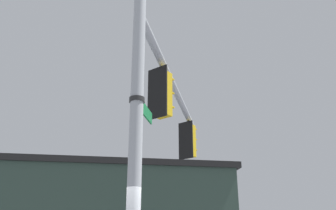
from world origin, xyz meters
TOP-DOWN VIEW (x-y plane):
  - signal_pole at (0.00, 0.00)m, footprint 0.23×0.23m
  - mast_arm at (-1.51, 3.05)m, footprint 3.17×6.17m
  - traffic_light_nearest_pole at (-0.86, 1.77)m, footprint 0.54×0.49m
  - traffic_light_mid_inner at (-2.62, 5.32)m, footprint 0.54×0.49m
  - street_name_sign at (-0.13, 0.26)m, footprint 0.59×1.04m

SIDE VIEW (x-z plane):
  - signal_pole at x=0.00m, z-range 0.00..6.13m
  - street_name_sign at x=-0.13m, z-range 3.86..4.08m
  - traffic_light_nearest_pole at x=-0.86m, z-range 4.23..5.54m
  - traffic_light_mid_inner at x=-2.62m, z-range 4.23..5.54m
  - mast_arm at x=-1.51m, z-range 5.58..5.76m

